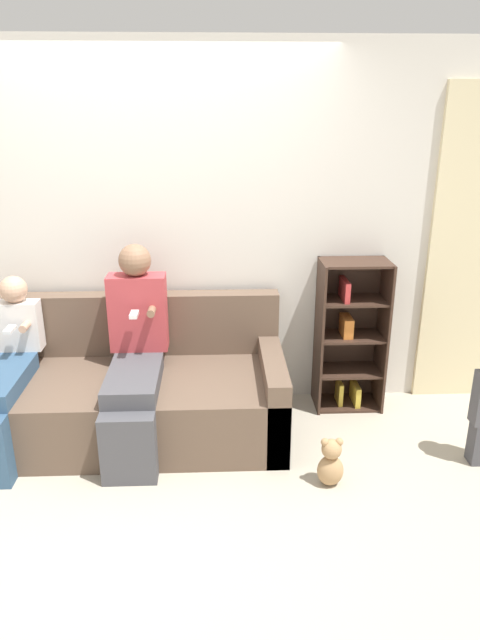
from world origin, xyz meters
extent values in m
plane|color=#B2A893|center=(0.00, 0.00, 0.00)|extent=(14.00, 14.00, 0.00)
cube|color=silver|center=(0.00, 1.08, 1.27)|extent=(10.00, 0.06, 2.55)
cube|color=brown|center=(-0.23, 0.46, 0.22)|extent=(2.20, 0.80, 0.44)
cube|color=brown|center=(-0.23, 0.93, 0.44)|extent=(2.20, 0.15, 0.88)
cube|color=brown|center=(0.80, 0.46, 0.29)|extent=(0.14, 0.80, 0.57)
cube|color=#47474C|center=(-0.10, 0.00, 0.22)|extent=(0.33, 0.12, 0.44)
cube|color=#47474C|center=(-0.10, 0.36, 0.49)|extent=(0.33, 0.60, 0.11)
cube|color=#B73D42|center=(-0.10, 0.75, 0.81)|extent=(0.39, 0.17, 0.52)
sphere|color=#8C664C|center=(-0.10, 0.75, 1.17)|extent=(0.21, 0.21, 0.21)
cylinder|color=#8C664C|center=(0.01, 0.61, 0.86)|extent=(0.05, 0.10, 0.05)
cube|color=white|center=(-0.10, 0.56, 0.86)|extent=(0.05, 0.12, 0.02)
cube|color=#335170|center=(-0.92, 0.38, 0.49)|extent=(0.25, 0.64, 0.11)
cube|color=white|center=(-0.92, 0.77, 0.72)|extent=(0.30, 0.13, 0.34)
sphere|color=tan|center=(-0.92, 0.77, 0.98)|extent=(0.18, 0.18, 0.18)
cylinder|color=tan|center=(-0.84, 0.65, 0.75)|extent=(0.05, 0.10, 0.05)
cube|color=white|center=(-0.92, 0.60, 0.75)|extent=(0.05, 0.12, 0.02)
cube|color=#3D281E|center=(1.17, 0.88, 0.56)|extent=(0.02, 0.32, 1.11)
cube|color=#3D281E|center=(1.63, 0.88, 0.56)|extent=(0.02, 0.32, 1.11)
cube|color=#3D281E|center=(1.40, 1.03, 0.56)|extent=(0.48, 0.02, 1.11)
cube|color=#3D281E|center=(1.40, 0.88, 0.01)|extent=(0.45, 0.28, 0.02)
cube|color=#3D281E|center=(1.40, 0.88, 0.28)|extent=(0.45, 0.28, 0.02)
cube|color=#3D281E|center=(1.40, 0.88, 0.56)|extent=(0.45, 0.28, 0.02)
cube|color=#3D281E|center=(1.40, 0.88, 0.83)|extent=(0.45, 0.28, 0.02)
cube|color=#3D281E|center=(1.40, 0.88, 1.10)|extent=(0.45, 0.28, 0.02)
cube|color=gold|center=(1.47, 0.88, 0.10)|extent=(0.04, 0.21, 0.15)
cube|color=#C63838|center=(1.33, 0.88, 0.91)|extent=(0.04, 0.23, 0.14)
cube|color=gold|center=(1.34, 0.88, 0.11)|extent=(0.03, 0.16, 0.17)
cube|color=orange|center=(1.36, 0.88, 0.64)|extent=(0.07, 0.18, 0.14)
ellipsoid|color=tan|center=(1.09, -0.09, 0.10)|extent=(0.16, 0.13, 0.19)
sphere|color=tan|center=(1.09, -0.09, 0.24)|extent=(0.12, 0.12, 0.12)
sphere|color=tan|center=(1.05, -0.09, 0.29)|extent=(0.05, 0.05, 0.05)
sphere|color=tan|center=(1.13, -0.09, 0.29)|extent=(0.05, 0.05, 0.05)
camera|label=1|loc=(0.44, -2.91, 2.11)|focal=32.00mm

